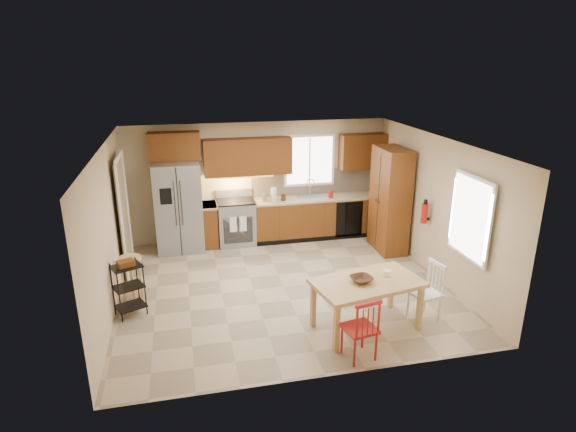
{
  "coord_description": "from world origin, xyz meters",
  "views": [
    {
      "loc": [
        -1.57,
        -7.32,
        3.85
      ],
      "look_at": [
        0.16,
        0.4,
        1.15
      ],
      "focal_mm": 30.0,
      "sensor_mm": 36.0,
      "label": 1
    }
  ],
  "objects_px": {
    "chair_white": "(425,292)",
    "utility_cart": "(129,289)",
    "soap_bottle": "(331,193)",
    "bar_stool": "(132,278)",
    "range_stove": "(236,223)",
    "table_jar": "(387,275)",
    "table_bowl": "(361,282)",
    "pantry": "(390,200)",
    "refrigerator": "(179,207)",
    "dining_table": "(366,305)",
    "fire_extinguisher": "(425,213)",
    "chair_red": "(360,327)"
  },
  "relations": [
    {
      "from": "range_stove",
      "to": "soap_bottle",
      "type": "height_order",
      "value": "soap_bottle"
    },
    {
      "from": "table_bowl",
      "to": "range_stove",
      "type": "bearing_deg",
      "value": 109.84
    },
    {
      "from": "table_jar",
      "to": "bar_stool",
      "type": "relative_size",
      "value": 0.17
    },
    {
      "from": "range_stove",
      "to": "table_jar",
      "type": "relative_size",
      "value": 7.2
    },
    {
      "from": "soap_bottle",
      "to": "table_bowl",
      "type": "distance_m",
      "value": 3.71
    },
    {
      "from": "utility_cart",
      "to": "table_jar",
      "type": "bearing_deg",
      "value": -40.74
    },
    {
      "from": "soap_bottle",
      "to": "table_bowl",
      "type": "relative_size",
      "value": 0.62
    },
    {
      "from": "range_stove",
      "to": "chair_white",
      "type": "distance_m",
      "value": 4.38
    },
    {
      "from": "dining_table",
      "to": "fire_extinguisher",
      "type": "bearing_deg",
      "value": 33.2
    },
    {
      "from": "dining_table",
      "to": "utility_cart",
      "type": "bearing_deg",
      "value": 150.24
    },
    {
      "from": "refrigerator",
      "to": "dining_table",
      "type": "bearing_deg",
      "value": -54.75
    },
    {
      "from": "range_stove",
      "to": "fire_extinguisher",
      "type": "height_order",
      "value": "fire_extinguisher"
    },
    {
      "from": "dining_table",
      "to": "table_bowl",
      "type": "xyz_separation_m",
      "value": [
        -0.1,
        0.0,
        0.38
      ]
    },
    {
      "from": "range_stove",
      "to": "table_jar",
      "type": "xyz_separation_m",
      "value": [
        1.77,
        -3.63,
        0.32
      ]
    },
    {
      "from": "table_jar",
      "to": "utility_cart",
      "type": "relative_size",
      "value": 0.15
    },
    {
      "from": "pantry",
      "to": "chair_red",
      "type": "height_order",
      "value": "pantry"
    },
    {
      "from": "chair_white",
      "to": "table_bowl",
      "type": "height_order",
      "value": "chair_white"
    },
    {
      "from": "refrigerator",
      "to": "chair_red",
      "type": "bearing_deg",
      "value": -62.57
    },
    {
      "from": "soap_bottle",
      "to": "bar_stool",
      "type": "relative_size",
      "value": 0.26
    },
    {
      "from": "dining_table",
      "to": "chair_red",
      "type": "relative_size",
      "value": 1.7
    },
    {
      "from": "dining_table",
      "to": "table_bowl",
      "type": "distance_m",
      "value": 0.39
    },
    {
      "from": "table_jar",
      "to": "utility_cart",
      "type": "height_order",
      "value": "utility_cart"
    },
    {
      "from": "dining_table",
      "to": "chair_white",
      "type": "xyz_separation_m",
      "value": [
        0.95,
        0.05,
        0.08
      ]
    },
    {
      "from": "refrigerator",
      "to": "chair_white",
      "type": "xyz_separation_m",
      "value": [
        3.54,
        -3.61,
        -0.46
      ]
    },
    {
      "from": "pantry",
      "to": "dining_table",
      "type": "distance_m",
      "value": 3.22
    },
    {
      "from": "fire_extinguisher",
      "to": "bar_stool",
      "type": "xyz_separation_m",
      "value": [
        -5.13,
        -0.04,
        -0.73
      ]
    },
    {
      "from": "fire_extinguisher",
      "to": "table_jar",
      "type": "bearing_deg",
      "value": -131.41
    },
    {
      "from": "chair_white",
      "to": "utility_cart",
      "type": "height_order",
      "value": "chair_white"
    },
    {
      "from": "table_bowl",
      "to": "soap_bottle",
      "type": "bearing_deg",
      "value": 79.33
    },
    {
      "from": "table_bowl",
      "to": "bar_stool",
      "type": "relative_size",
      "value": 0.41
    },
    {
      "from": "soap_bottle",
      "to": "table_bowl",
      "type": "height_order",
      "value": "soap_bottle"
    },
    {
      "from": "pantry",
      "to": "utility_cart",
      "type": "distance_m",
      "value": 5.22
    },
    {
      "from": "fire_extinguisher",
      "to": "chair_white",
      "type": "distance_m",
      "value": 1.93
    },
    {
      "from": "range_stove",
      "to": "chair_white",
      "type": "height_order",
      "value": "range_stove"
    },
    {
      "from": "soap_bottle",
      "to": "fire_extinguisher",
      "type": "xyz_separation_m",
      "value": [
        1.15,
        -1.95,
        0.1
      ]
    },
    {
      "from": "fire_extinguisher",
      "to": "refrigerator",
      "type": "bearing_deg",
      "value": 155.48
    },
    {
      "from": "fire_extinguisher",
      "to": "chair_white",
      "type": "height_order",
      "value": "fire_extinguisher"
    },
    {
      "from": "refrigerator",
      "to": "fire_extinguisher",
      "type": "distance_m",
      "value": 4.76
    },
    {
      "from": "chair_red",
      "to": "table_bowl",
      "type": "height_order",
      "value": "chair_red"
    },
    {
      "from": "fire_extinguisher",
      "to": "dining_table",
      "type": "xyz_separation_m",
      "value": [
        -1.74,
        -1.69,
        -0.73
      ]
    },
    {
      "from": "utility_cart",
      "to": "soap_bottle",
      "type": "bearing_deg",
      "value": 7.12
    },
    {
      "from": "refrigerator",
      "to": "chair_white",
      "type": "bearing_deg",
      "value": -45.6
    },
    {
      "from": "table_jar",
      "to": "utility_cart",
      "type": "bearing_deg",
      "value": 164.13
    },
    {
      "from": "refrigerator",
      "to": "utility_cart",
      "type": "height_order",
      "value": "refrigerator"
    },
    {
      "from": "range_stove",
      "to": "pantry",
      "type": "distance_m",
      "value": 3.19
    },
    {
      "from": "chair_red",
      "to": "bar_stool",
      "type": "relative_size",
      "value": 1.2
    },
    {
      "from": "range_stove",
      "to": "bar_stool",
      "type": "distance_m",
      "value": 2.85
    },
    {
      "from": "range_stove",
      "to": "soap_bottle",
      "type": "distance_m",
      "value": 2.1
    },
    {
      "from": "soap_bottle",
      "to": "dining_table",
      "type": "xyz_separation_m",
      "value": [
        -0.59,
        -3.64,
        -0.62
      ]
    },
    {
      "from": "pantry",
      "to": "dining_table",
      "type": "relative_size",
      "value": 1.37
    }
  ]
}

